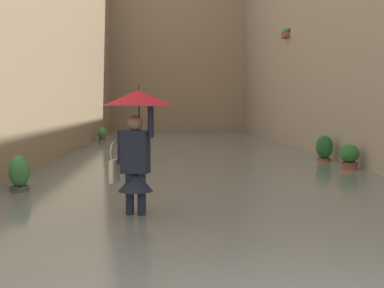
{
  "coord_description": "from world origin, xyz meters",
  "views": [
    {
      "loc": [
        0.88,
        2.62,
        1.76
      ],
      "look_at": [
        0.51,
        -3.89,
        1.26
      ],
      "focal_mm": 47.26,
      "sensor_mm": 36.0,
      "label": 1
    }
  ],
  "objects_px": {
    "person_wading": "(137,129)",
    "potted_plant_near_left": "(324,151)",
    "potted_plant_far_right": "(102,136)",
    "potted_plant_mid_left": "(349,160)",
    "potted_plant_near_right": "(19,178)"
  },
  "relations": [
    {
      "from": "person_wading",
      "to": "potted_plant_near_left",
      "type": "bearing_deg",
      "value": -125.84
    },
    {
      "from": "potted_plant_near_left",
      "to": "potted_plant_far_right",
      "type": "distance_m",
      "value": 11.03
    },
    {
      "from": "potted_plant_mid_left",
      "to": "person_wading",
      "type": "bearing_deg",
      "value": 45.02
    },
    {
      "from": "person_wading",
      "to": "potted_plant_mid_left",
      "type": "bearing_deg",
      "value": -134.98
    },
    {
      "from": "person_wading",
      "to": "potted_plant_far_right",
      "type": "distance_m",
      "value": 15.32
    },
    {
      "from": "potted_plant_near_left",
      "to": "potted_plant_far_right",
      "type": "xyz_separation_m",
      "value": [
        7.21,
        -8.34,
        -0.05
      ]
    },
    {
      "from": "potted_plant_far_right",
      "to": "potted_plant_near_right",
      "type": "relative_size",
      "value": 0.93
    },
    {
      "from": "potted_plant_far_right",
      "to": "potted_plant_mid_left",
      "type": "height_order",
      "value": "potted_plant_mid_left"
    },
    {
      "from": "potted_plant_near_left",
      "to": "potted_plant_near_right",
      "type": "xyz_separation_m",
      "value": [
        7.12,
        4.69,
        -0.05
      ]
    },
    {
      "from": "person_wading",
      "to": "potted_plant_near_right",
      "type": "bearing_deg",
      "value": -42.9
    },
    {
      "from": "potted_plant_far_right",
      "to": "potted_plant_near_left",
      "type": "bearing_deg",
      "value": 130.83
    },
    {
      "from": "person_wading",
      "to": "potted_plant_near_left",
      "type": "relative_size",
      "value": 2.21
    },
    {
      "from": "potted_plant_near_left",
      "to": "potted_plant_mid_left",
      "type": "distance_m",
      "value": 1.86
    },
    {
      "from": "potted_plant_near_left",
      "to": "person_wading",
      "type": "bearing_deg",
      "value": 54.16
    },
    {
      "from": "potted_plant_mid_left",
      "to": "potted_plant_far_right",
      "type": "bearing_deg",
      "value": -54.68
    }
  ]
}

